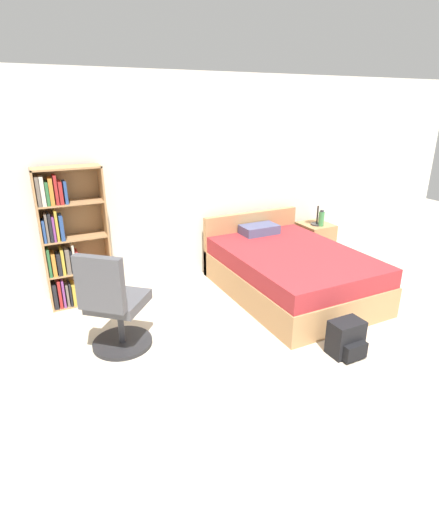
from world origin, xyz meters
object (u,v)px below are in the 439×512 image
Objects in this scene: table_lamp at (319,201)px; backpack_black at (347,339)px; nightstand at (314,242)px; bed at (288,270)px; water_bottle at (321,219)px; bookshelf at (67,240)px; office_chair at (114,307)px.

table_lamp is 2.55m from backpack_black.
backpack_black is at bearing -121.90° from nightstand.
table_lamp is at bearing 35.70° from bed.
water_bottle is (-0.01, -0.12, 0.39)m from nightstand.
water_bottle is at bearing -3.91° from bookshelf.
office_chair is at bearing -171.63° from bed.
office_chair is at bearing 151.74° from backpack_black.
bed is 3.62× the size of nightstand.
bed is 1.98× the size of office_chair.
table_lamp reaches higher than backpack_black.
bookshelf is 3.46m from water_bottle.
water_bottle is 0.68× the size of backpack_black.
nightstand is at bearing 58.10° from backpack_black.
nightstand is 1.17× the size of table_lamp.
bookshelf is at bearing 178.04° from nightstand.
bookshelf is 1.55× the size of office_chair.
water_bottle is (3.21, 0.96, 0.22)m from office_chair.
table_lamp is at bearing 58.07° from backpack_black.
backpack_black is (-1.29, -2.07, -0.76)m from table_lamp.
office_chair is 1.83× the size of nightstand.
backpack_black is at bearing -123.15° from water_bottle.
bookshelf is 3.32× the size of table_lamp.
bookshelf is 1.27m from office_chair.
water_bottle is (3.45, -0.24, -0.12)m from bookshelf.
table_lamp is 1.41× the size of backpack_black.
table_lamp reaches higher than nightstand.
office_chair is (0.23, -1.20, -0.34)m from bookshelf.
office_chair is at bearing -162.04° from table_lamp.
bookshelf is at bearing 101.06° from office_chair.
bookshelf reaches higher than bed.
backpack_black is (-0.30, -1.35, -0.13)m from bed.
table_lamp is at bearing 17.96° from office_chair.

